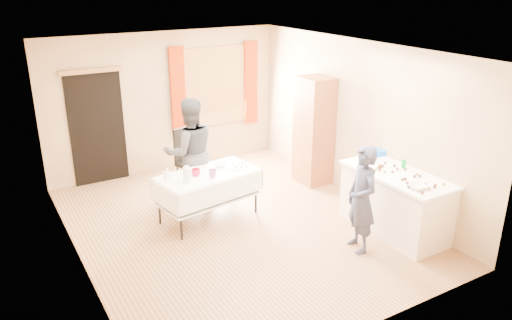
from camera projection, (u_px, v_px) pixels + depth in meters
floor at (237, 225)px, 7.52m from camera, size 4.50×5.50×0.02m
ceiling at (234, 49)px, 6.60m from camera, size 4.50×5.50×0.02m
wall_back at (166, 102)px, 9.29m from camera, size 4.50×0.02×2.60m
wall_front at (371, 221)px, 4.83m from camera, size 4.50×0.02×2.60m
wall_left at (70, 173)px, 5.99m from camera, size 0.02×5.50×2.60m
wall_right at (358, 121)px, 8.14m from camera, size 0.02×5.50×2.60m
window_frame at (215, 86)px, 9.66m from camera, size 1.32×0.06×1.52m
window_pane at (215, 87)px, 9.65m from camera, size 1.20×0.02×1.40m
curtain_left at (178, 91)px, 9.25m from camera, size 0.28×0.06×1.65m
curtain_right at (251, 83)px, 9.99m from camera, size 0.28×0.06×1.65m
doorway at (97, 129)px, 8.75m from camera, size 0.95×0.04×2.00m
door_lintel at (91, 71)px, 8.37m from camera, size 1.05×0.06×0.08m
cabinet at (314, 131)px, 8.78m from camera, size 0.50×0.60×1.91m
counter at (395, 202)px, 7.20m from camera, size 0.78×1.65×0.91m
party_table at (208, 192)px, 7.57m from camera, size 1.62×1.00×0.75m
chair at (193, 172)px, 8.64m from camera, size 0.56×0.56×1.10m
girl at (362, 199)px, 6.61m from camera, size 0.69×0.58×1.48m
woman at (190, 152)px, 7.96m from camera, size 1.04×0.90×1.76m
soda_can at (404, 164)px, 7.20m from camera, size 0.08×0.08×0.12m
mixing_bowl at (417, 187)px, 6.51m from camera, size 0.24×0.24×0.05m
foam_block at (367, 159)px, 7.46m from camera, size 0.16×0.12×0.08m
blue_basket at (375, 153)px, 7.71m from camera, size 0.32×0.24×0.08m
pitcher at (187, 175)px, 7.10m from camera, size 0.12×0.12×0.22m
cup_red at (196, 172)px, 7.35m from camera, size 0.24×0.24×0.11m
cup_rainbow at (212, 173)px, 7.29m from camera, size 0.17×0.17×0.12m
small_bowl at (220, 165)px, 7.69m from camera, size 0.22×0.22×0.06m
pastry_tray at (240, 167)px, 7.68m from camera, size 0.33×0.28×0.02m
bottle at (167, 173)px, 7.23m from camera, size 0.13×0.13×0.17m
cake_balls at (404, 176)px, 6.88m from camera, size 0.51×1.07×0.04m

